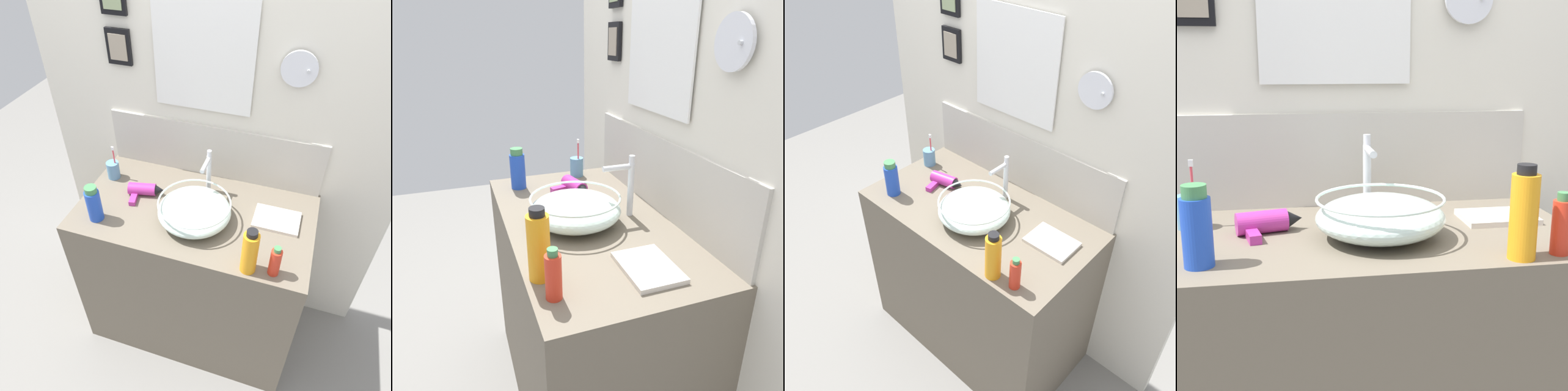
{
  "view_description": "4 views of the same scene",
  "coord_description": "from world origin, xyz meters",
  "views": [
    {
      "loc": [
        0.42,
        -1.23,
        2.17
      ],
      "look_at": [
        0.01,
        0.0,
        1.03
      ],
      "focal_mm": 35.0,
      "sensor_mm": 36.0,
      "label": 1
    },
    {
      "loc": [
        1.22,
        -0.43,
        1.57
      ],
      "look_at": [
        0.01,
        0.0,
        1.03
      ],
      "focal_mm": 35.0,
      "sensor_mm": 36.0,
      "label": 2
    },
    {
      "loc": [
        1.09,
        -1.16,
        2.24
      ],
      "look_at": [
        0.01,
        0.0,
        1.03
      ],
      "focal_mm": 40.0,
      "sensor_mm": 36.0,
      "label": 3
    },
    {
      "loc": [
        -0.22,
        -1.37,
        1.37
      ],
      "look_at": [
        0.01,
        0.0,
        1.03
      ],
      "focal_mm": 50.0,
      "sensor_mm": 36.0,
      "label": 4
    }
  ],
  "objects": [
    {
      "name": "lotion_bottle",
      "position": [
        -0.41,
        -0.18,
        1.02
      ],
      "size": [
        0.07,
        0.07,
        0.19
      ],
      "color": "blue",
      "rests_on": "vanity_counter"
    },
    {
      "name": "hair_drier",
      "position": [
        -0.27,
        0.04,
        0.96
      ],
      "size": [
        0.18,
        0.15,
        0.06
      ],
      "color": "#B22D8C",
      "rests_on": "vanity_counter"
    },
    {
      "name": "ground_plane",
      "position": [
        0.0,
        0.0,
        0.0
      ],
      "size": [
        6.0,
        6.0,
        0.0
      ],
      "primitive_type": "plane",
      "color": "gray"
    },
    {
      "name": "spray_bottle",
      "position": [
        0.41,
        -0.24,
        1.0
      ],
      "size": [
        0.04,
        0.04,
        0.15
      ],
      "color": "red",
      "rests_on": "vanity_counter"
    },
    {
      "name": "vanity_counter",
      "position": [
        0.0,
        0.0,
        0.46
      ],
      "size": [
        1.11,
        0.6,
        0.93
      ],
      "primitive_type": "cube",
      "color": "#6B6051",
      "rests_on": "ground"
    },
    {
      "name": "faucet",
      "position": [
        0.02,
        0.15,
        1.07
      ],
      "size": [
        0.02,
        0.13,
        0.24
      ],
      "color": "silver",
      "rests_on": "vanity_counter"
    },
    {
      "name": "hand_towel",
      "position": [
        0.38,
        0.06,
        0.94
      ],
      "size": [
        0.21,
        0.15,
        0.02
      ],
      "primitive_type": "cube",
      "color": "silver",
      "rests_on": "vanity_counter"
    },
    {
      "name": "glass_bowl_sink",
      "position": [
        0.02,
        -0.05,
        0.99
      ],
      "size": [
        0.33,
        0.33,
        0.11
      ],
      "color": "silver",
      "rests_on": "vanity_counter"
    },
    {
      "name": "soap_dispenser",
      "position": [
        0.31,
        -0.25,
        1.03
      ],
      "size": [
        0.06,
        0.06,
        0.22
      ],
      "color": "orange",
      "rests_on": "vanity_counter"
    },
    {
      "name": "toothbrush_cup",
      "position": [
        -0.48,
        0.11,
        0.98
      ],
      "size": [
        0.06,
        0.06,
        0.19
      ],
      "color": "#598CB2",
      "rests_on": "vanity_counter"
    },
    {
      "name": "back_panel",
      "position": [
        -0.0,
        0.33,
        1.21
      ],
      "size": [
        1.81,
        0.1,
        2.41
      ],
      "color": "silver",
      "rests_on": "ground"
    }
  ]
}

